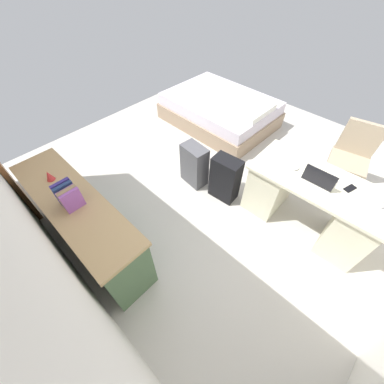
{
  "coord_description": "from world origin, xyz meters",
  "views": [
    {
      "loc": [
        -1.35,
        2.03,
        2.51
      ],
      "look_at": [
        -0.19,
        0.81,
        0.6
      ],
      "focal_mm": 22.16,
      "sensor_mm": 36.0,
      "label": 1
    }
  ],
  "objects_px": {
    "computer_mouse": "(296,168)",
    "cell_phone_near_laptop": "(350,188)",
    "credenza": "(85,224)",
    "suitcase_spare_grey": "(194,165)",
    "desk": "(309,202)",
    "laptop": "(319,179)",
    "bed": "(220,111)",
    "office_chair": "(347,162)",
    "figurine_small": "(49,176)",
    "suitcase_black": "(225,179)"
  },
  "relations": [
    {
      "from": "bed",
      "to": "suitcase_black",
      "type": "relative_size",
      "value": 3.02
    },
    {
      "from": "laptop",
      "to": "computer_mouse",
      "type": "xyz_separation_m",
      "value": [
        0.26,
        -0.03,
        -0.03
      ]
    },
    {
      "from": "suitcase_spare_grey",
      "to": "figurine_small",
      "type": "height_order",
      "value": "figurine_small"
    },
    {
      "from": "cell_phone_near_laptop",
      "to": "office_chair",
      "type": "bearing_deg",
      "value": -60.27
    },
    {
      "from": "credenza",
      "to": "suitcase_spare_grey",
      "type": "bearing_deg",
      "value": -95.32
    },
    {
      "from": "bed",
      "to": "figurine_small",
      "type": "relative_size",
      "value": 17.46
    },
    {
      "from": "suitcase_spare_grey",
      "to": "laptop",
      "type": "distance_m",
      "value": 1.55
    },
    {
      "from": "suitcase_black",
      "to": "figurine_small",
      "type": "bearing_deg",
      "value": 53.15
    },
    {
      "from": "bed",
      "to": "laptop",
      "type": "relative_size",
      "value": 6.09
    },
    {
      "from": "figurine_small",
      "to": "office_chair",
      "type": "bearing_deg",
      "value": -125.3
    },
    {
      "from": "suitcase_black",
      "to": "suitcase_spare_grey",
      "type": "height_order",
      "value": "suitcase_black"
    },
    {
      "from": "figurine_small",
      "to": "credenza",
      "type": "bearing_deg",
      "value": -179.78
    },
    {
      "from": "desk",
      "to": "suitcase_black",
      "type": "height_order",
      "value": "desk"
    },
    {
      "from": "suitcase_black",
      "to": "laptop",
      "type": "relative_size",
      "value": 2.02
    },
    {
      "from": "computer_mouse",
      "to": "cell_phone_near_laptop",
      "type": "height_order",
      "value": "computer_mouse"
    },
    {
      "from": "credenza",
      "to": "figurine_small",
      "type": "xyz_separation_m",
      "value": [
        0.4,
        0.0,
        0.45
      ]
    },
    {
      "from": "laptop",
      "to": "cell_phone_near_laptop",
      "type": "bearing_deg",
      "value": -153.18
    },
    {
      "from": "bed",
      "to": "cell_phone_near_laptop",
      "type": "distance_m",
      "value": 2.67
    },
    {
      "from": "bed",
      "to": "figurine_small",
      "type": "distance_m",
      "value": 3.08
    },
    {
      "from": "suitcase_black",
      "to": "computer_mouse",
      "type": "relative_size",
      "value": 6.37
    },
    {
      "from": "desk",
      "to": "bed",
      "type": "relative_size",
      "value": 0.76
    },
    {
      "from": "suitcase_spare_grey",
      "to": "office_chair",
      "type": "bearing_deg",
      "value": -132.9
    },
    {
      "from": "credenza",
      "to": "bed",
      "type": "xyz_separation_m",
      "value": [
        0.58,
        -3.01,
        -0.15
      ]
    },
    {
      "from": "laptop",
      "to": "computer_mouse",
      "type": "bearing_deg",
      "value": -7.64
    },
    {
      "from": "bed",
      "to": "cell_phone_near_laptop",
      "type": "bearing_deg",
      "value": 158.21
    },
    {
      "from": "credenza",
      "to": "bed",
      "type": "relative_size",
      "value": 0.94
    },
    {
      "from": "bed",
      "to": "computer_mouse",
      "type": "xyz_separation_m",
      "value": [
        -1.89,
        1.08,
        0.51
      ]
    },
    {
      "from": "suitcase_spare_grey",
      "to": "computer_mouse",
      "type": "bearing_deg",
      "value": -156.52
    },
    {
      "from": "credenza",
      "to": "laptop",
      "type": "xyz_separation_m",
      "value": [
        -1.57,
        -1.9,
        0.39
      ]
    },
    {
      "from": "suitcase_spare_grey",
      "to": "figurine_small",
      "type": "bearing_deg",
      "value": 76.36
    },
    {
      "from": "desk",
      "to": "laptop",
      "type": "relative_size",
      "value": 4.62
    },
    {
      "from": "computer_mouse",
      "to": "bed",
      "type": "bearing_deg",
      "value": -31.05
    },
    {
      "from": "credenza",
      "to": "suitcase_spare_grey",
      "type": "xyz_separation_m",
      "value": [
        -0.14,
        -1.55,
        -0.09
      ]
    },
    {
      "from": "credenza",
      "to": "suitcase_black",
      "type": "distance_m",
      "value": 1.74
    },
    {
      "from": "suitcase_black",
      "to": "computer_mouse",
      "type": "height_order",
      "value": "computer_mouse"
    },
    {
      "from": "suitcase_spare_grey",
      "to": "laptop",
      "type": "relative_size",
      "value": 1.93
    },
    {
      "from": "credenza",
      "to": "figurine_small",
      "type": "bearing_deg",
      "value": 0.22
    },
    {
      "from": "computer_mouse",
      "to": "cell_phone_near_laptop",
      "type": "distance_m",
      "value": 0.55
    },
    {
      "from": "cell_phone_near_laptop",
      "to": "figurine_small",
      "type": "height_order",
      "value": "figurine_small"
    },
    {
      "from": "desk",
      "to": "laptop",
      "type": "distance_m",
      "value": 0.4
    },
    {
      "from": "desk",
      "to": "suitcase_black",
      "type": "distance_m",
      "value": 1.03
    },
    {
      "from": "desk",
      "to": "cell_phone_near_laptop",
      "type": "relative_size",
      "value": 10.7
    },
    {
      "from": "suitcase_black",
      "to": "laptop",
      "type": "distance_m",
      "value": 1.09
    },
    {
      "from": "bed",
      "to": "suitcase_spare_grey",
      "type": "xyz_separation_m",
      "value": [
        -0.72,
        1.46,
        0.06
      ]
    },
    {
      "from": "figurine_small",
      "to": "computer_mouse",
      "type": "bearing_deg",
      "value": -131.44
    },
    {
      "from": "office_chair",
      "to": "laptop",
      "type": "distance_m",
      "value": 1.07
    },
    {
      "from": "office_chair",
      "to": "laptop",
      "type": "xyz_separation_m",
      "value": [
        0.08,
        1.0,
        0.36
      ]
    },
    {
      "from": "laptop",
      "to": "figurine_small",
      "type": "relative_size",
      "value": 2.87
    },
    {
      "from": "cell_phone_near_laptop",
      "to": "credenza",
      "type": "bearing_deg",
      "value": 64.68
    },
    {
      "from": "figurine_small",
      "to": "laptop",
      "type": "bearing_deg",
      "value": -136.02
    }
  ]
}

